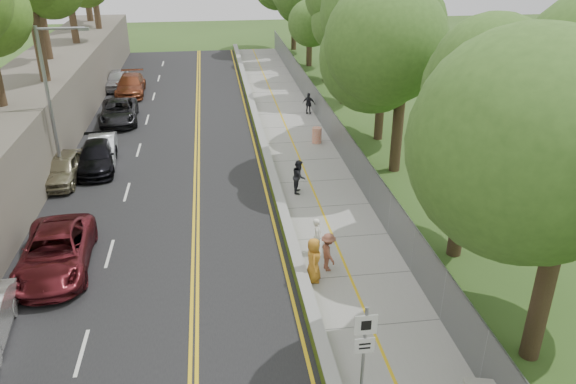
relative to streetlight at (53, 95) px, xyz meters
name	(u,v)px	position (x,y,z in m)	size (l,w,h in m)	color
ground	(307,333)	(10.46, -14.00, -4.64)	(140.00, 140.00, 0.00)	#33511E
road	(166,168)	(5.06, 1.00, -4.62)	(11.20, 66.00, 0.04)	black
sidewalk	(306,160)	(13.01, 1.00, -4.61)	(4.20, 66.00, 0.05)	gray
jersey_barrier	(267,158)	(10.71, 1.00, -4.34)	(0.42, 66.00, 0.60)	#A7F01E
rock_embankment	(6,141)	(-3.04, 1.00, -2.64)	(5.00, 66.00, 4.00)	#595147
chainlink_fence	(343,143)	(15.11, 1.00, -3.64)	(0.04, 66.00, 2.00)	slate
trees_fenceside	(390,35)	(17.46, 1.00, 2.36)	(7.00, 66.00, 14.00)	#487429
streetlight	(53,95)	(0.00, 0.00, 0.00)	(2.52, 0.22, 8.00)	gray
signpost	(364,343)	(11.51, -17.02, -2.68)	(0.62, 0.09, 3.10)	gray
construction_barrel	(317,135)	(14.14, 3.75, -4.10)	(0.59, 0.59, 0.97)	#E63F10
car_2	(56,252)	(1.46, -8.92, -3.83)	(2.56, 5.56, 1.54)	maroon
car_3	(97,157)	(1.33, 1.38, -3.89)	(1.98, 4.87, 1.41)	black
car_4	(63,169)	(-0.11, -0.19, -3.87)	(1.72, 4.29, 1.46)	gray
car_5	(103,149)	(1.44, 2.69, -3.92)	(1.45, 4.16, 1.37)	#B9BDC2
car_6	(119,112)	(1.46, 9.74, -3.87)	(2.43, 5.27, 1.46)	black
car_7	(131,85)	(1.46, 16.81, -3.83)	(2.15, 5.29, 1.54)	brown
car_8	(118,79)	(0.18, 18.92, -3.85)	(1.78, 4.42, 1.50)	silver
painter_0	(314,260)	(11.21, -11.08, -3.70)	(0.87, 0.57, 1.79)	#C47D23
painter_1	(317,236)	(11.73, -9.08, -3.82)	(0.56, 0.37, 1.54)	white
painter_2	(299,176)	(11.91, -3.22, -3.73)	(0.83, 0.65, 1.71)	#222227
painter_3	(328,252)	(11.91, -10.42, -3.80)	(1.02, 0.59, 1.58)	brown
person_far	(309,104)	(14.66, 9.70, -3.83)	(0.90, 0.37, 1.53)	black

